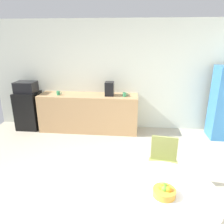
# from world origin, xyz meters

# --- Properties ---
(ground_plane) EXTENTS (6.00, 6.00, 0.00)m
(ground_plane) POSITION_xyz_m (0.00, 0.00, 0.00)
(ground_plane) COLOR #B2A893
(wall_back) EXTENTS (6.00, 0.10, 2.60)m
(wall_back) POSITION_xyz_m (0.00, 3.00, 1.30)
(wall_back) COLOR silver
(wall_back) RESTS_ON ground_plane
(counter_block) EXTENTS (2.35, 0.60, 0.90)m
(counter_block) POSITION_xyz_m (-0.57, 2.65, 0.45)
(counter_block) COLOR tan
(counter_block) RESTS_ON ground_plane
(mini_fridge) EXTENTS (0.54, 0.54, 0.92)m
(mini_fridge) POSITION_xyz_m (-2.09, 2.65, 0.46)
(mini_fridge) COLOR black
(mini_fridge) RESTS_ON ground_plane
(microwave) EXTENTS (0.48, 0.38, 0.26)m
(microwave) POSITION_xyz_m (-2.09, 2.65, 1.05)
(microwave) COLOR black
(microwave) RESTS_ON mini_fridge
(round_table) EXTENTS (1.11, 1.11, 0.73)m
(round_table) POSITION_xyz_m (0.83, -0.39, 0.59)
(round_table) COLOR silver
(round_table) RESTS_ON ground_plane
(chair_olive) EXTENTS (0.47, 0.47, 0.83)m
(chair_olive) POSITION_xyz_m (0.96, 0.57, 0.52)
(chair_olive) COLOR silver
(chair_olive) RESTS_ON ground_plane
(fruit_bowl) EXTENTS (0.22, 0.22, 0.11)m
(fruit_bowl) POSITION_xyz_m (0.82, -0.46, 0.77)
(fruit_bowl) COLOR gold
(fruit_bowl) RESTS_ON round_table
(mug_white) EXTENTS (0.13, 0.08, 0.09)m
(mug_white) POSITION_xyz_m (0.30, 2.58, 0.95)
(mug_white) COLOR #338C59
(mug_white) RESTS_ON counter_block
(mug_green) EXTENTS (0.13, 0.08, 0.09)m
(mug_green) POSITION_xyz_m (-1.26, 2.57, 0.95)
(mug_green) COLOR #338C59
(mug_green) RESTS_ON counter_block
(coffee_maker) EXTENTS (0.20, 0.24, 0.32)m
(coffee_maker) POSITION_xyz_m (-0.06, 2.65, 1.06)
(coffee_maker) COLOR black
(coffee_maker) RESTS_ON counter_block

